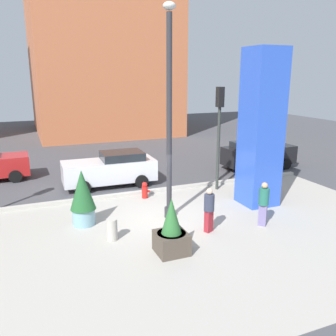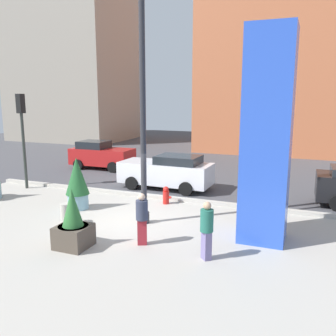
{
  "view_description": "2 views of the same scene",
  "coord_description": "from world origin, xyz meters",
  "px_view_note": "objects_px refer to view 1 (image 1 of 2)",
  "views": [
    {
      "loc": [
        -4.52,
        -11.92,
        5.36
      ],
      "look_at": [
        0.69,
        0.86,
        1.75
      ],
      "focal_mm": 38.36,
      "sensor_mm": 36.0,
      "label": 1
    },
    {
      "loc": [
        5.75,
        -10.98,
        4.39
      ],
      "look_at": [
        0.76,
        1.47,
        1.76
      ],
      "focal_mm": 38.73,
      "sensor_mm": 36.0,
      "label": 2
    }
  ],
  "objects_px": {
    "lamp_post": "(169,120)",
    "pedestrian_crossing": "(209,208)",
    "concrete_bollard": "(112,230)",
    "potted_plant_near_right": "(83,197)",
    "traffic_light_corner": "(219,122)",
    "car_intersection": "(258,154)",
    "fire_hydrant": "(145,190)",
    "art_pillar_blue": "(261,129)",
    "pedestrian_by_curb": "(264,202)",
    "car_curb_east": "(111,169)",
    "potted_plant_mid_plaza": "(171,232)"
  },
  "relations": [
    {
      "from": "lamp_post",
      "to": "pedestrian_by_curb",
      "type": "xyz_separation_m",
      "value": [
        2.85,
        -2.02,
        -2.86
      ]
    },
    {
      "from": "car_curb_east",
      "to": "pedestrian_by_curb",
      "type": "height_order",
      "value": "car_curb_east"
    },
    {
      "from": "lamp_post",
      "to": "art_pillar_blue",
      "type": "xyz_separation_m",
      "value": [
        4.07,
        0.04,
        -0.57
      ]
    },
    {
      "from": "lamp_post",
      "to": "concrete_bollard",
      "type": "distance_m",
      "value": 4.37
    },
    {
      "from": "car_curb_east",
      "to": "art_pillar_blue",
      "type": "bearing_deg",
      "value": -43.22
    },
    {
      "from": "car_intersection",
      "to": "car_curb_east",
      "type": "distance_m",
      "value": 8.75
    },
    {
      "from": "car_curb_east",
      "to": "pedestrian_by_curb",
      "type": "xyz_separation_m",
      "value": [
        3.95,
        -6.92,
        0.07
      ]
    },
    {
      "from": "potted_plant_mid_plaza",
      "to": "car_intersection",
      "type": "height_order",
      "value": "potted_plant_mid_plaza"
    },
    {
      "from": "concrete_bollard",
      "to": "pedestrian_by_curb",
      "type": "xyz_separation_m",
      "value": [
        5.36,
        -0.9,
        0.54
      ]
    },
    {
      "from": "art_pillar_blue",
      "to": "pedestrian_by_curb",
      "type": "distance_m",
      "value": 3.32
    },
    {
      "from": "lamp_post",
      "to": "concrete_bollard",
      "type": "bearing_deg",
      "value": -155.9
    },
    {
      "from": "car_intersection",
      "to": "pedestrian_by_curb",
      "type": "xyz_separation_m",
      "value": [
        -4.81,
        -6.99,
        0.08
      ]
    },
    {
      "from": "lamp_post",
      "to": "pedestrian_crossing",
      "type": "bearing_deg",
      "value": -66.33
    },
    {
      "from": "fire_hydrant",
      "to": "concrete_bollard",
      "type": "height_order",
      "value": "same"
    },
    {
      "from": "lamp_post",
      "to": "traffic_light_corner",
      "type": "bearing_deg",
      "value": 34.39
    },
    {
      "from": "fire_hydrant",
      "to": "car_intersection",
      "type": "height_order",
      "value": "car_intersection"
    },
    {
      "from": "car_intersection",
      "to": "pedestrian_crossing",
      "type": "xyz_separation_m",
      "value": [
        -6.88,
        -6.72,
        0.05
      ]
    },
    {
      "from": "art_pillar_blue",
      "to": "concrete_bollard",
      "type": "bearing_deg",
      "value": -170.01
    },
    {
      "from": "car_intersection",
      "to": "pedestrian_crossing",
      "type": "height_order",
      "value": "car_intersection"
    },
    {
      "from": "potted_plant_mid_plaza",
      "to": "car_intersection",
      "type": "distance_m",
      "value": 11.58
    },
    {
      "from": "art_pillar_blue",
      "to": "fire_hydrant",
      "type": "bearing_deg",
      "value": 150.32
    },
    {
      "from": "art_pillar_blue",
      "to": "car_intersection",
      "type": "height_order",
      "value": "art_pillar_blue"
    },
    {
      "from": "lamp_post",
      "to": "potted_plant_near_right",
      "type": "bearing_deg",
      "value": 170.66
    },
    {
      "from": "potted_plant_near_right",
      "to": "fire_hydrant",
      "type": "distance_m",
      "value": 3.64
    },
    {
      "from": "art_pillar_blue",
      "to": "lamp_post",
      "type": "bearing_deg",
      "value": -179.48
    },
    {
      "from": "potted_plant_mid_plaza",
      "to": "pedestrian_by_curb",
      "type": "xyz_separation_m",
      "value": [
        3.88,
        0.66,
        0.2
      ]
    },
    {
      "from": "art_pillar_blue",
      "to": "traffic_light_corner",
      "type": "xyz_separation_m",
      "value": [
        -0.62,
        2.33,
        0.04
      ]
    },
    {
      "from": "concrete_bollard",
      "to": "pedestrian_crossing",
      "type": "bearing_deg",
      "value": -10.96
    },
    {
      "from": "car_curb_east",
      "to": "pedestrian_crossing",
      "type": "relative_size",
      "value": 2.83
    },
    {
      "from": "traffic_light_corner",
      "to": "car_intersection",
      "type": "distance_m",
      "value": 5.5
    },
    {
      "from": "lamp_post",
      "to": "pedestrian_crossing",
      "type": "relative_size",
      "value": 4.83
    },
    {
      "from": "lamp_post",
      "to": "pedestrian_by_curb",
      "type": "distance_m",
      "value": 4.51
    },
    {
      "from": "traffic_light_corner",
      "to": "fire_hydrant",
      "type": "bearing_deg",
      "value": 178.62
    },
    {
      "from": "traffic_light_corner",
      "to": "pedestrian_by_curb",
      "type": "distance_m",
      "value": 5.01
    },
    {
      "from": "traffic_light_corner",
      "to": "car_intersection",
      "type": "xyz_separation_m",
      "value": [
        4.2,
        2.6,
        -2.41
      ]
    },
    {
      "from": "traffic_light_corner",
      "to": "pedestrian_by_curb",
      "type": "height_order",
      "value": "traffic_light_corner"
    },
    {
      "from": "lamp_post",
      "to": "pedestrian_crossing",
      "type": "height_order",
      "value": "lamp_post"
    },
    {
      "from": "pedestrian_by_curb",
      "to": "pedestrian_crossing",
      "type": "relative_size",
      "value": 1.03
    },
    {
      "from": "lamp_post",
      "to": "car_curb_east",
      "type": "bearing_deg",
      "value": 102.65
    },
    {
      "from": "potted_plant_near_right",
      "to": "car_curb_east",
      "type": "bearing_deg",
      "value": 64.71
    },
    {
      "from": "car_intersection",
      "to": "pedestrian_crossing",
      "type": "bearing_deg",
      "value": -135.67
    },
    {
      "from": "traffic_light_corner",
      "to": "car_curb_east",
      "type": "distance_m",
      "value": 5.74
    },
    {
      "from": "concrete_bollard",
      "to": "potted_plant_near_right",
      "type": "bearing_deg",
      "value": 111.79
    },
    {
      "from": "art_pillar_blue",
      "to": "fire_hydrant",
      "type": "relative_size",
      "value": 8.55
    },
    {
      "from": "pedestrian_by_curb",
      "to": "potted_plant_mid_plaza",
      "type": "bearing_deg",
      "value": -170.29
    },
    {
      "from": "art_pillar_blue",
      "to": "traffic_light_corner",
      "type": "height_order",
      "value": "art_pillar_blue"
    },
    {
      "from": "concrete_bollard",
      "to": "pedestrian_by_curb",
      "type": "relative_size",
      "value": 0.45
    },
    {
      "from": "potted_plant_near_right",
      "to": "car_intersection",
      "type": "xyz_separation_m",
      "value": [
        10.82,
        4.44,
        -0.25
      ]
    },
    {
      "from": "fire_hydrant",
      "to": "car_curb_east",
      "type": "xyz_separation_m",
      "value": [
        -0.94,
        2.45,
        0.48
      ]
    },
    {
      "from": "lamp_post",
      "to": "potted_plant_near_right",
      "type": "relative_size",
      "value": 3.71
    }
  ]
}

